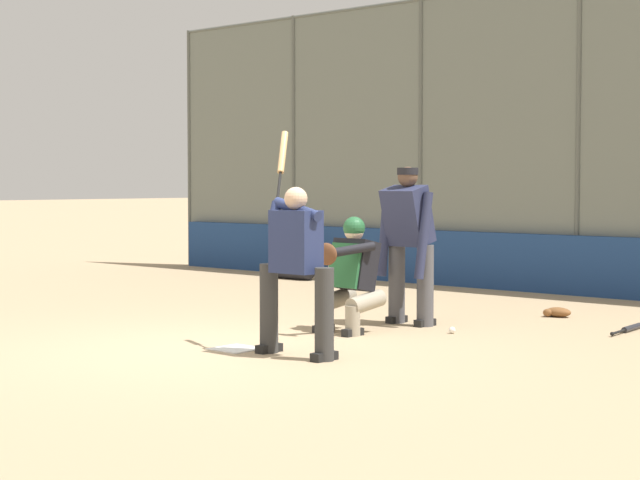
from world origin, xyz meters
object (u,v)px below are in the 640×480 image
at_px(catcher_behind_plate, 349,272).
at_px(fielding_glove_on_dirt, 557,312).
at_px(umpire_home, 408,240).
at_px(spare_bat_near_backstop, 630,328).
at_px(equipment_bag_dugout_side, 289,271).
at_px(baseball_loose, 452,330).
at_px(batter_at_plate, 296,264).

distance_m(catcher_behind_plate, fielding_glove_on_dirt, 2.98).
bearing_deg(fielding_glove_on_dirt, umpire_home, 62.69).
bearing_deg(spare_bat_near_backstop, equipment_bag_dugout_side, 67.91).
bearing_deg(baseball_loose, umpire_home, -17.60).
distance_m(batter_at_plate, baseball_loose, 2.42).
height_order(batter_at_plate, umpire_home, batter_at_plate).
bearing_deg(equipment_bag_dugout_side, fielding_glove_on_dirt, 165.28).
bearing_deg(umpire_home, baseball_loose, 165.39).
relative_size(catcher_behind_plate, baseball_loose, 17.20).
height_order(catcher_behind_plate, equipment_bag_dugout_side, catcher_behind_plate).
xyz_separation_m(batter_at_plate, equipment_bag_dugout_side, (5.62, -5.88, -0.74)).
height_order(umpire_home, equipment_bag_dugout_side, umpire_home).
xyz_separation_m(batter_at_plate, catcher_behind_plate, (0.67, -1.58, -0.21)).
xyz_separation_m(umpire_home, baseball_loose, (-0.79, 0.25, -0.95)).
relative_size(batter_at_plate, catcher_behind_plate, 1.70).
bearing_deg(baseball_loose, catcher_behind_plate, 36.69).
bearing_deg(baseball_loose, equipment_bag_dugout_side, -31.75).
height_order(batter_at_plate, fielding_glove_on_dirt, batter_at_plate).
bearing_deg(equipment_bag_dugout_side, catcher_behind_plate, 139.07).
xyz_separation_m(spare_bat_near_backstop, equipment_bag_dugout_side, (7.23, -2.18, 0.10)).
bearing_deg(baseball_loose, spare_bat_near_backstop, -133.66).
bearing_deg(catcher_behind_plate, umpire_home, -94.55).
xyz_separation_m(catcher_behind_plate, fielding_glove_on_dirt, (-1.04, -2.72, -0.60)).
xyz_separation_m(catcher_behind_plate, umpire_home, (-0.11, -0.92, 0.33)).
bearing_deg(baseball_loose, fielding_glove_on_dirt, -93.86).
relative_size(catcher_behind_plate, umpire_home, 0.70).
relative_size(fielding_glove_on_dirt, equipment_bag_dugout_side, 0.30).
distance_m(batter_at_plate, umpire_home, 2.57).
distance_m(catcher_behind_plate, umpire_home, 0.99).
height_order(spare_bat_near_backstop, fielding_glove_on_dirt, fielding_glove_on_dirt).
bearing_deg(baseball_loose, batter_at_plate, 84.05).
bearing_deg(batter_at_plate, umpire_home, -77.15).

